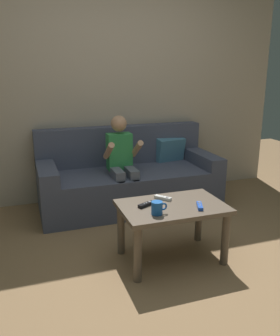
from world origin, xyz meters
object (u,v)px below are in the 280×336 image
at_px(game_remote_white_near_edge, 163,198).
at_px(game_remote_black_far_corner, 146,204).
at_px(person_seated_on_couch, 122,160).
at_px(couch, 128,179).
at_px(coffee_table, 172,215).
at_px(game_remote_blue_center, 200,206).
at_px(coffee_mug, 157,208).

bearing_deg(game_remote_white_near_edge, game_remote_black_far_corner, -152.98).
relative_size(person_seated_on_couch, game_remote_white_near_edge, 7.61).
distance_m(couch, coffee_table, 1.21).
bearing_deg(game_remote_black_far_corner, coffee_table, -12.37).
height_order(person_seated_on_couch, game_remote_blue_center, person_seated_on_couch).
height_order(coffee_table, game_remote_blue_center, game_remote_blue_center).
bearing_deg(coffee_table, game_remote_white_near_edge, 99.93).
relative_size(couch, game_remote_black_far_corner, 13.26).
distance_m(couch, game_remote_black_far_corner, 1.20).
bearing_deg(game_remote_black_far_corner, coffee_mug, -82.65).
relative_size(couch, game_remote_blue_center, 13.15).
height_order(couch, game_remote_white_near_edge, couch).
bearing_deg(game_remote_black_far_corner, game_remote_white_near_edge, 27.02).
xyz_separation_m(game_remote_white_near_edge, game_remote_black_far_corner, (-0.17, -0.09, 0.00)).
xyz_separation_m(person_seated_on_couch, game_remote_black_far_corner, (-0.10, -0.98, -0.10)).
relative_size(person_seated_on_couch, coffee_table, 1.25).
xyz_separation_m(person_seated_on_couch, coffee_mug, (-0.07, -1.15, -0.06)).
bearing_deg(couch, game_remote_white_near_edge, -92.52).
bearing_deg(game_remote_white_near_edge, person_seated_on_couch, 94.96).
bearing_deg(person_seated_on_couch, game_remote_white_near_edge, -85.04).
xyz_separation_m(coffee_table, game_remote_black_far_corner, (-0.20, 0.04, 0.10)).
distance_m(coffee_table, game_remote_blue_center, 0.23).
distance_m(person_seated_on_couch, game_remote_black_far_corner, 0.99).
height_order(person_seated_on_couch, game_remote_white_near_edge, person_seated_on_couch).
height_order(couch, game_remote_black_far_corner, couch).
bearing_deg(game_remote_blue_center, game_remote_black_far_corner, 156.83).
height_order(person_seated_on_couch, coffee_table, person_seated_on_couch).
distance_m(couch, game_remote_white_near_edge, 1.10).
height_order(person_seated_on_couch, game_remote_black_far_corner, person_seated_on_couch).
height_order(coffee_table, game_remote_white_near_edge, game_remote_white_near_edge).
relative_size(game_remote_black_far_corner, coffee_mug, 1.20).
xyz_separation_m(couch, coffee_mug, (-0.20, -1.34, 0.21)).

